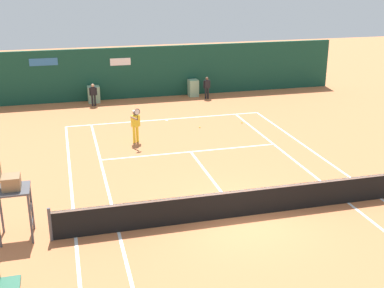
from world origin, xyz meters
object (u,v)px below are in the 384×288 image
Objects in this scene: tennis_ball_by_sideline at (131,204)px; tennis_ball_near_service_line at (242,123)px; ball_kid_left_post at (207,86)px; ball_kid_right_post at (93,93)px; tennis_ball_mid_court at (200,127)px; player_on_baseline at (136,123)px; umpire_chair at (11,188)px.

tennis_ball_by_sideline is 1.00× the size of tennis_ball_near_service_line.
ball_kid_left_post is at bearing 63.69° from tennis_ball_by_sideline.
ball_kid_right_post is 19.85× the size of tennis_ball_mid_court.
ball_kid_left_post is 6.23m from tennis_ball_mid_court.
ball_kid_left_post is 20.38× the size of tennis_ball_near_service_line.
tennis_ball_mid_court and tennis_ball_near_service_line have the same top height.
tennis_ball_by_sideline is at bearing -131.01° from tennis_ball_near_service_line.
tennis_ball_mid_court is at bearing -175.05° from tennis_ball_near_service_line.
ball_kid_right_post is at bearing 142.50° from tennis_ball_near_service_line.
ball_kid_left_post is 5.67m from tennis_ball_near_service_line.
player_on_baseline is 1.30× the size of ball_kid_left_post.
tennis_ball_mid_court is 2.39m from tennis_ball_near_service_line.
umpire_chair reaches higher than tennis_ball_mid_court.
tennis_ball_near_service_line is (7.09, 8.16, 0.00)m from tennis_ball_by_sideline.
umpire_chair reaches higher than player_on_baseline.
umpire_chair is 9.23m from player_on_baseline.
umpire_chair reaches higher than ball_kid_left_post.
umpire_chair is 14.43m from tennis_ball_near_service_line.
umpire_chair is 1.75× the size of ball_kid_left_post.
tennis_ball_by_sideline is (-1.19, -6.49, -0.91)m from player_on_baseline.
player_on_baseline is 6.66m from tennis_ball_by_sideline.
ball_kid_left_post is at bearing -178.74° from ball_kid_right_post.
umpire_chair is at bearing -131.97° from tennis_ball_mid_court.
umpire_chair is at bearing 34.11° from player_on_baseline.
ball_kid_right_post reaches higher than tennis_ball_mid_court.
umpire_chair reaches higher than tennis_ball_by_sideline.
tennis_ball_mid_court is at bearing 65.52° from ball_kid_left_post.
ball_kid_right_post is at bearing 130.28° from tennis_ball_mid_court.
ball_kid_right_post is at bearing 90.89° from tennis_ball_by_sideline.
ball_kid_left_post reaches higher than tennis_ball_mid_court.
player_on_baseline is at bearing -164.21° from tennis_ball_near_service_line.
player_on_baseline reaches higher than tennis_ball_mid_court.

